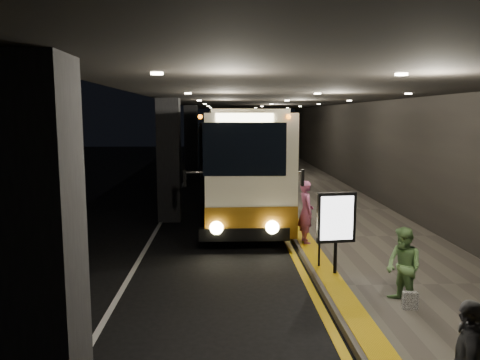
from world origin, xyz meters
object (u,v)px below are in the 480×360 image
object	(u,v)px
coach_main	(237,164)
passenger_boarding	(306,212)
coach_second	(234,147)
bag_polka	(410,300)
passenger_waiting_green	(404,267)
stanchion_post	(319,245)
coach_third	(230,136)
info_sign	(336,219)

from	to	relation	value
coach_main	passenger_boarding	distance (m)	5.82
coach_main	coach_second	distance (m)	10.27
coach_second	bag_polka	bearing A→B (deg)	-81.77
coach_main	coach_second	size ratio (longest dim) A/B	1.00
coach_main	passenger_boarding	world-z (taller)	coach_main
coach_second	bag_polka	xyz separation A→B (m)	(2.82, -20.48, -1.56)
passenger_waiting_green	stanchion_post	bearing A→B (deg)	-174.56
coach_second	stanchion_post	size ratio (longest dim) A/B	11.42
coach_third	passenger_waiting_green	bearing A→B (deg)	-86.74
coach_second	coach_third	xyz separation A→B (m)	(0.00, 15.14, -0.03)
coach_second	bag_polka	size ratio (longest dim) A/B	36.96
passenger_boarding	stanchion_post	size ratio (longest dim) A/B	1.66
coach_second	passenger_waiting_green	distance (m)	20.48
coach_third	passenger_boarding	bearing A→B (deg)	-88.10
passenger_boarding	passenger_waiting_green	world-z (taller)	passenger_boarding
info_sign	stanchion_post	distance (m)	0.96
coach_third	passenger_boarding	distance (m)	30.94
info_sign	coach_third	bearing A→B (deg)	86.61
stanchion_post	coach_main	bearing A→B (deg)	102.88
info_sign	stanchion_post	world-z (taller)	info_sign
passenger_boarding	stanchion_post	xyz separation A→B (m)	(-0.05, -2.15, -0.36)
stanchion_post	passenger_boarding	bearing A→B (deg)	88.67
info_sign	stanchion_post	xyz separation A→B (m)	(-0.26, 0.54, -0.75)
passenger_boarding	passenger_waiting_green	bearing A→B (deg)	-172.59
coach_main	passenger_waiting_green	world-z (taller)	coach_main
passenger_boarding	bag_polka	world-z (taller)	passenger_boarding
coach_third	passenger_waiting_green	xyz separation A→B (m)	(2.74, -35.41, -0.93)
coach_second	stanchion_post	distance (m)	18.01
passenger_boarding	info_sign	bearing A→B (deg)	178.47
coach_third	info_sign	bearing A→B (deg)	-87.98
coach_main	info_sign	xyz separation A→B (m)	(2.01, -8.18, -0.41)
bag_polka	coach_third	bearing A→B (deg)	94.52
info_sign	passenger_waiting_green	bearing A→B (deg)	-71.10
coach_main	stanchion_post	world-z (taller)	coach_main
coach_second	coach_third	world-z (taller)	coach_second
coach_main	coach_third	distance (m)	25.41
stanchion_post	passenger_waiting_green	bearing A→B (deg)	-64.42
passenger_waiting_green	bag_polka	xyz separation A→B (m)	(0.07, -0.21, -0.59)
passenger_waiting_green	bag_polka	size ratio (longest dim) A/B	4.54
coach_second	stanchion_post	xyz separation A→B (m)	(1.61, -17.90, -1.18)
bag_polka	info_sign	size ratio (longest dim) A/B	0.18
bag_polka	stanchion_post	size ratio (longest dim) A/B	0.31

